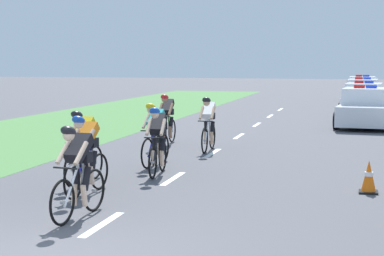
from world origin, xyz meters
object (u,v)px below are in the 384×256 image
(cyclist_fifth, at_px, (155,133))
(police_car_furthest, at_px, (362,89))
(cyclist_fourth, at_px, (158,140))
(police_car_third, at_px, (363,94))
(traffic_cone_mid, at_px, (369,177))
(cyclist_second, at_px, (86,154))
(cyclist_seventh, at_px, (167,119))
(cyclist_third, at_px, (83,146))
(police_car_second, at_px, (364,101))
(cyclist_sixth, at_px, (208,123))
(police_car_nearest, at_px, (365,109))
(cyclist_lead, at_px, (78,170))

(cyclist_fifth, bearing_deg, police_car_furthest, 79.73)
(cyclist_fourth, distance_m, cyclist_fifth, 1.32)
(police_car_third, xyz_separation_m, traffic_cone_mid, (-0.05, -24.10, -0.37))
(traffic_cone_mid, bearing_deg, cyclist_second, -163.94)
(police_car_third, bearing_deg, cyclist_fifth, -102.77)
(cyclist_seventh, bearing_deg, cyclist_third, -89.30)
(cyclist_third, relative_size, police_car_second, 0.38)
(cyclist_sixth, xyz_separation_m, police_car_second, (4.29, 13.17, -0.11))
(cyclist_sixth, bearing_deg, traffic_cone_mid, -48.41)
(police_car_nearest, bearing_deg, police_car_furthest, 89.99)
(cyclist_sixth, xyz_separation_m, police_car_nearest, (4.29, 7.94, -0.11))
(cyclist_seventh, bearing_deg, cyclist_lead, -82.51)
(cyclist_fifth, height_order, police_car_furthest, police_car_furthest)
(cyclist_fifth, relative_size, police_car_second, 0.38)
(cyclist_second, xyz_separation_m, cyclist_sixth, (0.93, 6.26, 0.00))
(cyclist_sixth, height_order, police_car_second, police_car_second)
(cyclist_fifth, bearing_deg, cyclist_second, -93.72)
(traffic_cone_mid, bearing_deg, cyclist_fifth, 157.17)
(traffic_cone_mid, bearing_deg, police_car_second, 89.84)
(cyclist_lead, bearing_deg, cyclist_fifth, 94.09)
(cyclist_second, distance_m, police_car_second, 20.12)
(cyclist_seventh, bearing_deg, police_car_third, 72.32)
(cyclist_lead, height_order, police_car_second, police_car_second)
(police_car_third, bearing_deg, cyclist_seventh, -107.68)
(cyclist_fourth, relative_size, police_car_nearest, 0.38)
(police_car_third, bearing_deg, cyclist_fourth, -101.04)
(police_car_second, height_order, police_car_furthest, same)
(cyclist_lead, distance_m, police_car_third, 27.70)
(cyclist_third, height_order, police_car_second, police_car_second)
(cyclist_lead, relative_size, cyclist_seventh, 1.00)
(cyclist_third, height_order, cyclist_fourth, same)
(cyclist_fifth, bearing_deg, cyclist_seventh, 102.15)
(cyclist_seventh, relative_size, police_car_third, 0.38)
(cyclist_second, xyz_separation_m, cyclist_third, (-0.51, 1.03, 0.00))
(cyclist_third, xyz_separation_m, traffic_cone_mid, (5.68, 0.46, -0.48))
(cyclist_fifth, distance_m, police_car_nearest, 11.74)
(cyclist_seventh, relative_size, traffic_cone_mid, 2.69)
(cyclist_fourth, bearing_deg, cyclist_third, -132.65)
(cyclist_fourth, bearing_deg, police_car_furthest, 81.03)
(cyclist_second, height_order, cyclist_sixth, same)
(cyclist_seventh, xyz_separation_m, traffic_cone_mid, (5.76, -5.88, -0.48))
(cyclist_second, height_order, cyclist_fourth, same)
(police_car_nearest, bearing_deg, cyclist_fifth, -115.14)
(police_car_nearest, height_order, traffic_cone_mid, police_car_nearest)
(police_car_furthest, relative_size, traffic_cone_mid, 6.94)
(police_car_second, bearing_deg, cyclist_second, -105.04)
(police_car_nearest, height_order, police_car_furthest, same)
(cyclist_fourth, height_order, police_car_furthest, police_car_furthest)
(cyclist_fourth, relative_size, police_car_furthest, 0.39)
(cyclist_seventh, height_order, police_car_furthest, police_car_furthest)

